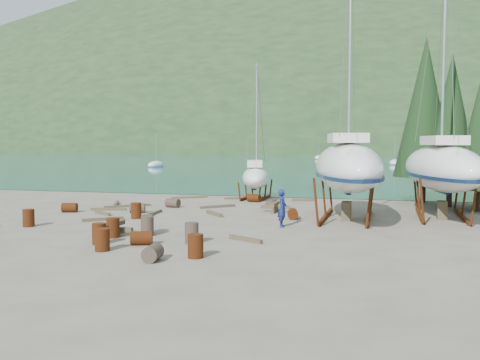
% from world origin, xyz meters
% --- Properties ---
extents(ground, '(600.00, 600.00, 0.00)m').
position_xyz_m(ground, '(0.00, 0.00, 0.00)').
color(ground, '#60594C').
rests_on(ground, ground).
extents(bay_water, '(700.00, 700.00, 0.00)m').
position_xyz_m(bay_water, '(0.00, 315.00, 0.01)').
color(bay_water, '#175C73').
rests_on(bay_water, ground).
extents(far_hill, '(800.00, 360.00, 110.00)m').
position_xyz_m(far_hill, '(0.00, 320.00, 0.00)').
color(far_hill, '#1E3219').
rests_on(far_hill, ground).
extents(far_house_left, '(6.60, 5.60, 5.60)m').
position_xyz_m(far_house_left, '(-60.00, 190.00, 2.92)').
color(far_house_left, beige).
rests_on(far_house_left, ground).
extents(far_house_center, '(6.60, 5.60, 5.60)m').
position_xyz_m(far_house_center, '(-20.00, 190.00, 2.92)').
color(far_house_center, beige).
rests_on(far_house_center, ground).
extents(far_house_right, '(6.60, 5.60, 5.60)m').
position_xyz_m(far_house_right, '(30.00, 190.00, 2.92)').
color(far_house_right, beige).
rests_on(far_house_right, ground).
extents(cypress_near_right, '(3.60, 3.60, 10.00)m').
position_xyz_m(cypress_near_right, '(12.50, 12.00, 5.79)').
color(cypress_near_right, black).
rests_on(cypress_near_right, ground).
extents(cypress_back_left, '(4.14, 4.14, 11.50)m').
position_xyz_m(cypress_back_left, '(11.00, 14.00, 6.66)').
color(cypress_back_left, black).
rests_on(cypress_back_left, ground).
extents(moored_boat_left, '(2.00, 5.00, 6.05)m').
position_xyz_m(moored_boat_left, '(-30.00, 60.00, 0.39)').
color(moored_boat_left, white).
rests_on(moored_boat_left, ground).
extents(moored_boat_mid, '(2.00, 5.00, 6.05)m').
position_xyz_m(moored_boat_mid, '(10.00, 80.00, 0.39)').
color(moored_boat_mid, white).
rests_on(moored_boat_mid, ground).
extents(moored_boat_far, '(2.00, 5.00, 6.05)m').
position_xyz_m(moored_boat_far, '(-8.00, 110.00, 0.39)').
color(moored_boat_far, white).
rests_on(moored_boat_far, ground).
extents(large_sailboat_near, '(5.43, 11.91, 18.09)m').
position_xyz_m(large_sailboat_near, '(6.43, 4.54, 2.91)').
color(large_sailboat_near, white).
rests_on(large_sailboat_near, ground).
extents(large_sailboat_far, '(5.15, 11.37, 17.35)m').
position_xyz_m(large_sailboat_far, '(11.49, 6.47, 2.83)').
color(large_sailboat_far, white).
rests_on(large_sailboat_far, ground).
extents(small_sailboat_shore, '(3.42, 6.57, 10.07)m').
position_xyz_m(small_sailboat_shore, '(-0.89, 13.26, 1.67)').
color(small_sailboat_shore, white).
rests_on(small_sailboat_shore, ground).
extents(worker, '(0.50, 0.72, 1.89)m').
position_xyz_m(worker, '(3.51, 0.82, 0.95)').
color(worker, navy).
rests_on(worker, ground).
extents(drum_0, '(0.58, 0.58, 0.88)m').
position_xyz_m(drum_0, '(-8.80, -2.44, 0.44)').
color(drum_0, '#5D3010').
rests_on(drum_0, ground).
extents(drum_1, '(0.67, 0.94, 0.58)m').
position_xyz_m(drum_1, '(0.51, -8.00, 0.29)').
color(drum_1, '#2D2823').
rests_on(drum_1, ground).
extents(drum_2, '(1.00, 0.79, 0.58)m').
position_xyz_m(drum_2, '(-9.99, 2.98, 0.29)').
color(drum_2, '#5D3010').
rests_on(drum_2, ground).
extents(drum_3, '(0.58, 0.58, 0.88)m').
position_xyz_m(drum_3, '(-2.14, -6.88, 0.44)').
color(drum_3, '#5D3010').
rests_on(drum_3, ground).
extents(drum_4, '(0.96, 0.70, 0.58)m').
position_xyz_m(drum_4, '(-0.57, 11.44, 0.29)').
color(drum_4, '#5D3010').
rests_on(drum_4, ground).
extents(drum_5, '(0.58, 0.58, 0.88)m').
position_xyz_m(drum_5, '(-1.92, -3.29, 0.44)').
color(drum_5, '#2D2823').
rests_on(drum_5, ground).
extents(drum_6, '(0.75, 0.98, 0.58)m').
position_xyz_m(drum_6, '(3.55, 3.68, 0.29)').
color(drum_6, '#5D3010').
rests_on(drum_6, ground).
extents(drum_7, '(0.58, 0.58, 0.88)m').
position_xyz_m(drum_7, '(1.80, -7.09, 0.44)').
color(drum_7, '#5D3010').
rests_on(drum_7, ground).
extents(drum_9, '(0.97, 0.73, 0.58)m').
position_xyz_m(drum_9, '(-4.88, 6.88, 0.29)').
color(drum_9, '#2D2823').
rests_on(drum_9, ground).
extents(drum_10, '(0.58, 0.58, 0.88)m').
position_xyz_m(drum_10, '(-2.97, -5.67, 0.44)').
color(drum_10, '#5D3010').
rests_on(drum_10, ground).
extents(drum_11, '(0.68, 0.94, 0.58)m').
position_xyz_m(drum_11, '(1.38, 8.32, 0.29)').
color(drum_11, '#2D2823').
rests_on(drum_11, ground).
extents(drum_12, '(1.03, 0.85, 0.58)m').
position_xyz_m(drum_12, '(-1.20, -5.36, 0.29)').
color(drum_12, '#5D3010').
rests_on(drum_12, ground).
extents(drum_13, '(0.58, 0.58, 0.88)m').
position_xyz_m(drum_13, '(-3.19, -4.10, 0.44)').
color(drum_13, '#5D3010').
rests_on(drum_13, ground).
extents(drum_14, '(0.58, 0.58, 0.88)m').
position_xyz_m(drum_14, '(-4.89, 1.63, 0.44)').
color(drum_14, '#5D3010').
rests_on(drum_14, ground).
extents(drum_15, '(1.02, 0.82, 0.58)m').
position_xyz_m(drum_15, '(-5.90, 3.83, 0.29)').
color(drum_15, '#2D2823').
rests_on(drum_15, ground).
extents(drum_16, '(0.58, 0.58, 0.88)m').
position_xyz_m(drum_16, '(-2.16, -2.75, 0.44)').
color(drum_16, '#2D2823').
rests_on(drum_16, ground).
extents(drum_17, '(0.58, 0.58, 0.88)m').
position_xyz_m(drum_17, '(0.67, -4.48, 0.44)').
color(drum_17, '#2D2823').
rests_on(drum_17, ground).
extents(timber_0, '(2.41, 1.70, 0.14)m').
position_xyz_m(timber_0, '(-5.88, 12.58, 0.07)').
color(timber_0, brown).
rests_on(timber_0, ground).
extents(timber_2, '(1.17, 2.33, 0.19)m').
position_xyz_m(timber_2, '(-9.09, 7.10, 0.09)').
color(timber_2, brown).
rests_on(timber_2, ground).
extents(timber_4, '(1.59, 1.15, 0.17)m').
position_xyz_m(timber_4, '(-7.54, 2.58, 0.09)').
color(timber_4, brown).
rests_on(timber_4, ground).
extents(timber_6, '(1.77, 0.53, 0.19)m').
position_xyz_m(timber_6, '(2.82, 12.82, 0.10)').
color(timber_6, brown).
rests_on(timber_6, ground).
extents(timber_7, '(1.70, 1.07, 0.17)m').
position_xyz_m(timber_7, '(2.72, -3.41, 0.09)').
color(timber_7, brown).
rests_on(timber_7, ground).
extents(timber_8, '(1.49, 1.66, 0.19)m').
position_xyz_m(timber_8, '(-1.12, 4.04, 0.09)').
color(timber_8, brown).
rests_on(timber_8, ground).
extents(timber_9, '(1.96, 0.99, 0.15)m').
position_xyz_m(timber_9, '(-2.14, 12.93, 0.08)').
color(timber_9, brown).
rests_on(timber_9, ground).
extents(timber_10, '(1.90, 1.92, 0.16)m').
position_xyz_m(timber_10, '(-2.02, 7.54, 0.08)').
color(timber_10, brown).
rests_on(timber_10, ground).
extents(timber_11, '(0.33, 2.21, 0.15)m').
position_xyz_m(timber_11, '(-4.66, 3.57, 0.08)').
color(timber_11, brown).
rests_on(timber_11, ground).
extents(timber_12, '(1.77, 1.61, 0.17)m').
position_xyz_m(timber_12, '(-6.24, 0.38, 0.08)').
color(timber_12, brown).
rests_on(timber_12, ground).
extents(timber_15, '(2.41, 2.18, 0.15)m').
position_xyz_m(timber_15, '(-7.84, 6.34, 0.07)').
color(timber_15, brown).
rests_on(timber_15, ground).
extents(timber_17, '(2.18, 0.73, 0.16)m').
position_xyz_m(timber_17, '(-8.14, 4.37, 0.08)').
color(timber_17, brown).
rests_on(timber_17, ground).
extents(timber_pile_fore, '(1.80, 1.80, 0.60)m').
position_xyz_m(timber_pile_fore, '(-3.40, -3.63, 0.30)').
color(timber_pile_fore, brown).
rests_on(timber_pile_fore, ground).
extents(timber_pile_aft, '(1.80, 1.80, 0.60)m').
position_xyz_m(timber_pile_aft, '(2.02, 6.38, 0.30)').
color(timber_pile_aft, brown).
rests_on(timber_pile_aft, ground).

